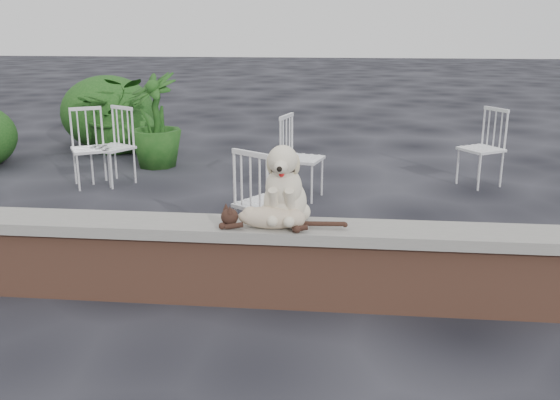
# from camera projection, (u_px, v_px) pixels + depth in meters

# --- Properties ---
(ground) EXTENTS (60.00, 60.00, 0.00)m
(ground) POSITION_uv_depth(u_px,v_px,m) (156.00, 295.00, 4.53)
(ground) COLOR black
(ground) RESTS_ON ground
(brick_wall) EXTENTS (6.00, 0.30, 0.50)m
(brick_wall) POSITION_uv_depth(u_px,v_px,m) (154.00, 263.00, 4.46)
(brick_wall) COLOR brown
(brick_wall) RESTS_ON ground
(capstone) EXTENTS (6.20, 0.40, 0.08)m
(capstone) POSITION_uv_depth(u_px,v_px,m) (151.00, 226.00, 4.38)
(capstone) COLOR slate
(capstone) RESTS_ON brick_wall
(dog) EXTENTS (0.40, 0.52, 0.58)m
(dog) POSITION_uv_depth(u_px,v_px,m) (285.00, 182.00, 4.25)
(dog) COLOR beige
(dog) RESTS_ON capstone
(cat) EXTENTS (1.03, 0.28, 0.17)m
(cat) POSITION_uv_depth(u_px,v_px,m) (271.00, 216.00, 4.17)
(cat) COLOR tan
(cat) RESTS_ON capstone
(chair_e) EXTENTS (0.69, 0.69, 0.94)m
(chair_e) POSITION_uv_depth(u_px,v_px,m) (302.00, 157.00, 6.88)
(chair_e) COLOR white
(chair_e) RESTS_ON ground
(chair_d) EXTENTS (0.78, 0.78, 0.94)m
(chair_d) POSITION_uv_depth(u_px,v_px,m) (481.00, 148.00, 7.40)
(chair_d) COLOR white
(chair_d) RESTS_ON ground
(chair_b) EXTENTS (0.77, 0.77, 0.94)m
(chair_b) POSITION_uv_depth(u_px,v_px,m) (112.00, 146.00, 7.47)
(chair_b) COLOR white
(chair_b) RESTS_ON ground
(chair_c) EXTENTS (0.78, 0.78, 0.94)m
(chair_c) POSITION_uv_depth(u_px,v_px,m) (266.00, 202.00, 5.18)
(chair_c) COLOR white
(chair_c) RESTS_ON ground
(chair_a) EXTENTS (0.76, 0.76, 0.94)m
(chair_a) POSITION_uv_depth(u_px,v_px,m) (90.00, 148.00, 7.38)
(chair_a) COLOR white
(chair_a) RESTS_ON ground
(potted_plant_a) EXTENTS (1.26, 1.17, 1.14)m
(potted_plant_a) POSITION_uv_depth(u_px,v_px,m) (115.00, 115.00, 9.27)
(potted_plant_a) COLOR #143E11
(potted_plant_a) RESTS_ON ground
(potted_plant_b) EXTENTS (1.00, 1.00, 1.28)m
(potted_plant_b) POSITION_uv_depth(u_px,v_px,m) (155.00, 120.00, 8.33)
(potted_plant_b) COLOR #143E11
(potted_plant_b) RESTS_ON ground
(shrubbery) EXTENTS (2.81, 2.81, 1.18)m
(shrubbery) POSITION_uv_depth(u_px,v_px,m) (77.00, 121.00, 9.36)
(shrubbery) COLOR #143E11
(shrubbery) RESTS_ON ground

